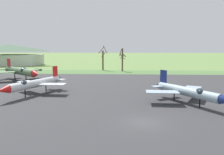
{
  "coord_description": "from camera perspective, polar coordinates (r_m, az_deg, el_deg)",
  "views": [
    {
      "loc": [
        -2.17,
        -23.33,
        7.86
      ],
      "look_at": [
        -4.23,
        16.34,
        2.6
      ],
      "focal_mm": 36.89,
      "sensor_mm": 36.0,
      "label": 1
    }
  ],
  "objects": [
    {
      "name": "visitor_building",
      "position": [
        111.02,
        -24.24,
        5.15
      ],
      "size": [
        29.02,
        14.94,
        9.11
      ],
      "color": "beige",
      "rests_on": "ground"
    },
    {
      "name": "jet_fighter_front_right",
      "position": [
        39.93,
        -18.83,
        -1.46
      ],
      "size": [
        9.36,
        13.36,
        4.37
      ],
      "color": "silver",
      "rests_on": "ground"
    },
    {
      "name": "bare_tree_far_left",
      "position": [
        78.58,
        -2.27,
        4.6
      ],
      "size": [
        3.12,
        3.13,
        8.4
      ],
      "color": "brown",
      "rests_on": "ground"
    },
    {
      "name": "grass_verge_strip",
      "position": [
        72.54,
        4.68,
        1.31
      ],
      "size": [
        160.37,
        12.0,
        0.06
      ],
      "primitive_type": "cube",
      "color": "#4C703B",
      "rests_on": "ground"
    },
    {
      "name": "jet_fighter_rear_right",
      "position": [
        57.43,
        -21.74,
        1.46
      ],
      "size": [
        14.17,
        13.17,
        5.01
      ],
      "color": "#4C6B47",
      "rests_on": "ground"
    },
    {
      "name": "asphalt_apron",
      "position": [
        40.2,
        6.03,
        -3.74
      ],
      "size": [
        100.37,
        53.44,
        0.05
      ],
      "primitive_type": "cube",
      "color": "#333335",
      "rests_on": "ground"
    },
    {
      "name": "ground_plane",
      "position": [
        24.72,
        8.01,
        -11.08
      ],
      "size": [
        600.0,
        600.0,
        0.0
      ],
      "primitive_type": "plane",
      "color": "#607F42"
    },
    {
      "name": "bare_tree_left_of_center",
      "position": [
        74.9,
        2.57,
        4.63
      ],
      "size": [
        2.23,
        2.18,
        7.52
      ],
      "color": "brown",
      "rests_on": "ground"
    },
    {
      "name": "jet_fighter_rear_left",
      "position": [
        33.21,
        18.36,
        -3.34
      ],
      "size": [
        9.76,
        12.21,
        4.33
      ],
      "color": "#8EA3B2",
      "rests_on": "ground"
    }
  ]
}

